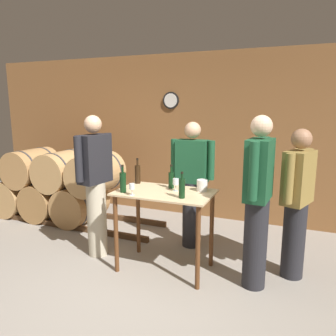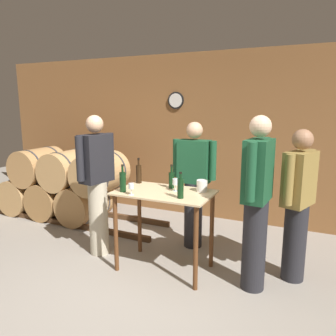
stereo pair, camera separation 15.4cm
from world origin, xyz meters
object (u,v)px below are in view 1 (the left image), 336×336
Objects in this scene: person_visitor_bearded at (258,199)px; person_visitor_near_door at (192,182)px; wine_glass_near_center at (176,182)px; wine_bottle_left at (123,182)px; wine_bottle_far_left at (138,174)px; person_host at (95,183)px; wine_bottle_center at (171,179)px; wine_bottle_right at (182,188)px; person_visitor_with_scarf at (297,201)px; wine_glass_near_left at (132,187)px; ice_bucket at (202,185)px.

person_visitor_bearded reaches higher than person_visitor_near_door.
wine_glass_near_center is at bearing -88.05° from person_visitor_near_door.
wine_bottle_far_left is at bearing 95.56° from wine_bottle_left.
person_host reaches higher than wine_glass_near_center.
wine_bottle_center is 1.95× the size of wine_glass_near_center.
wine_bottle_center is at bearing 133.01° from wine_glass_near_center.
person_visitor_with_scarf is at bearing 26.20° from wine_bottle_right.
person_visitor_bearded reaches higher than wine_bottle_right.
wine_glass_near_left is 0.07× the size of person_visitor_bearded.
ice_bucket is 1.02m from person_visitor_with_scarf.
wine_bottle_left is at bearing -171.82° from person_visitor_bearded.
wine_bottle_far_left is 0.18× the size of person_host.
wine_glass_near_center is at bearing -158.26° from ice_bucket.
wine_bottle_left is 1.11× the size of wine_bottle_center.
person_visitor_near_door is (1.01, 0.70, -0.05)m from person_host.
wine_bottle_right is at bearing 2.44° from wine_bottle_left.
person_visitor_with_scarf reaches higher than wine_bottle_right.
wine_bottle_right is 0.17× the size of person_visitor_near_door.
person_visitor_bearded is at bearing 8.18° from wine_bottle_left.
person_visitor_with_scarf is at bearing 8.68° from wine_bottle_center.
wine_bottle_right is at bearing -56.14° from wine_glass_near_center.
person_visitor_bearded is at bearing 12.35° from wine_glass_near_left.
wine_glass_near_center is at bearing -16.23° from wine_bottle_far_left.
person_visitor_near_door reaches higher than wine_bottle_left.
person_visitor_bearded is at bearing 13.29° from wine_bottle_right.
wine_bottle_far_left is 0.59m from wine_glass_near_center.
wine_bottle_left reaches higher than wine_bottle_right.
wine_glass_near_center is (0.56, -0.16, -0.02)m from wine_bottle_far_left.
wine_bottle_left is 2.38× the size of ice_bucket.
wine_glass_near_center is 0.08× the size of person_host.
person_visitor_near_door is (-0.18, 0.89, -0.16)m from wine_bottle_right.
wine_bottle_left reaches higher than ice_bucket.
wine_bottle_center is 0.14m from wine_glass_near_center.
person_visitor_bearded reaches higher than person_host.
wine_bottle_left is 0.17× the size of person_visitor_bearded.
wine_bottle_far_left is at bearing 111.02° from wine_glass_near_left.
wine_bottle_center is 0.16× the size of person_visitor_bearded.
wine_bottle_center is at bearing -7.56° from wine_bottle_far_left.
wine_bottle_right is at bearing -8.71° from person_host.
person_visitor_near_door is (0.07, 0.55, -0.15)m from wine_bottle_center.
person_visitor_bearded is (1.27, 0.28, -0.07)m from wine_glass_near_left.
person_visitor_near_door reaches higher than wine_glass_near_center.
person_host is at bearing 171.29° from wine_bottle_right.
wine_glass_near_left is 0.08× the size of person_visitor_near_door.
wine_bottle_center is 0.42m from wine_bottle_right.
person_visitor_bearded is (1.00, -0.16, -0.08)m from wine_bottle_center.
wine_bottle_far_left is 0.19× the size of person_visitor_with_scarf.
person_visitor_with_scarf is at bearing 21.61° from wine_glass_near_left.
wine_bottle_right is (0.72, -0.40, -0.01)m from wine_bottle_far_left.
person_host is 1.07× the size of person_visitor_with_scarf.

